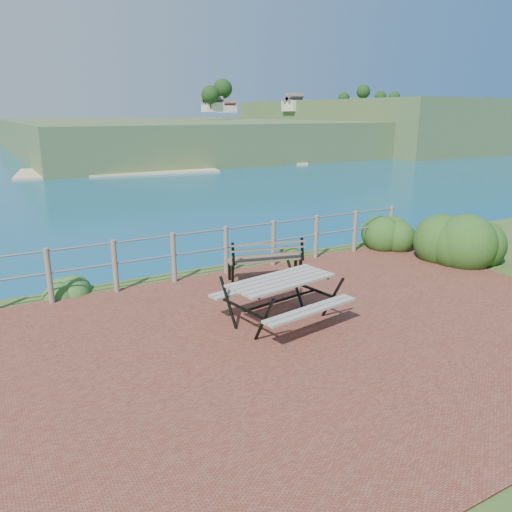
{
  "coord_description": "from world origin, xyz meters",
  "views": [
    {
      "loc": [
        -4.38,
        -5.64,
        3.28
      ],
      "look_at": [
        -0.07,
        1.96,
        0.75
      ],
      "focal_mm": 35.0,
      "sensor_mm": 36.0,
      "label": 1
    }
  ],
  "objects": [
    {
      "name": "shrub_right_edge",
      "position": [
        4.55,
        3.25,
        0.0
      ],
      "size": [
        1.1,
        1.1,
        1.56
      ],
      "primitive_type": "ellipsoid",
      "color": "#154415",
      "rests_on": "ground"
    },
    {
      "name": "ground",
      "position": [
        0.0,
        0.0,
        0.0
      ],
      "size": [
        10.0,
        7.0,
        0.12
      ],
      "primitive_type": "cube",
      "color": "brown",
      "rests_on": "ground"
    },
    {
      "name": "safety_railing",
      "position": [
        0.0,
        3.35,
        0.57
      ],
      "size": [
        9.4,
        0.1,
        1.0
      ],
      "color": "#6B5B4C",
      "rests_on": "ground"
    },
    {
      "name": "shrub_lip_east",
      "position": [
        1.78,
        3.73,
        0.0
      ],
      "size": [
        0.72,
        0.72,
        0.44
      ],
      "primitive_type": "ellipsoid",
      "color": "#154415",
      "rests_on": "ground"
    },
    {
      "name": "picnic_table",
      "position": [
        -0.37,
        0.63,
        0.47
      ],
      "size": [
        1.81,
        1.48,
        0.73
      ],
      "rotation": [
        0.0,
        0.0,
        0.16
      ],
      "color": "gray",
      "rests_on": "ground"
    },
    {
      "name": "distant_bay",
      "position": [
        173.07,
        202.61,
        -1.52
      ],
      "size": [
        290.0,
        232.36,
        24.0
      ],
      "color": "#426130",
      "rests_on": "ground"
    },
    {
      "name": "shrub_lip_west",
      "position": [
        -3.06,
        3.9,
        0.0
      ],
      "size": [
        0.68,
        0.68,
        0.39
      ],
      "primitive_type": "ellipsoid",
      "color": "#27511E",
      "rests_on": "ground"
    },
    {
      "name": "park_bench",
      "position": [
        0.51,
        2.61,
        0.57
      ],
      "size": [
        1.57,
        0.73,
        0.86
      ],
      "rotation": [
        0.0,
        0.0,
        -0.24
      ],
      "color": "brown",
      "rests_on": "ground"
    },
    {
      "name": "shrub_right_front",
      "position": [
        4.94,
        1.62,
        0.0
      ],
      "size": [
        1.37,
        1.37,
        1.94
      ],
      "primitive_type": "ellipsoid",
      "color": "#154415",
      "rests_on": "ground"
    }
  ]
}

